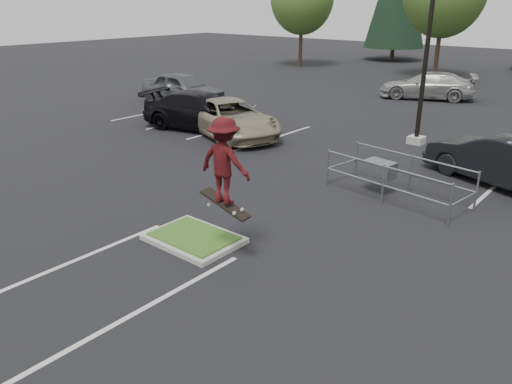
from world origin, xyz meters
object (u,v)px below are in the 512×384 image
Objects in this scene: car_l_grey at (183,89)px; car_r_charc at (502,159)px; car_l_tan at (230,118)px; cart_corral at (384,170)px; car_l_black at (202,111)px; light_pole at (430,27)px; skateboarder at (224,162)px; car_far_silver at (429,86)px.

car_l_grey reaches higher than car_r_charc.
car_l_grey is (-6.70, 3.39, 0.11)m from car_l_tan.
cart_corral is 0.78× the size of car_l_tan.
car_r_charc is at bearing -99.96° from car_l_grey.
light_pole is at bearing -78.24° from car_l_black.
cart_corral is at bearing -115.13° from car_l_black.
cart_corral is 2.00× the size of skateboarder.
car_r_charc is 14.96m from car_far_silver.
car_r_charc reaches higher than cart_corral.
car_far_silver is at bearing -45.46° from car_l_grey.
skateboarder is 0.42× the size of car_l_grey.
car_l_tan is at bearing -118.97° from car_l_grey.
cart_corral is at bearing -112.51° from car_l_grey.
car_l_black is (-9.20, 8.24, -1.48)m from skateboarder.
skateboarder is (-0.83, -6.04, 1.57)m from cart_corral.
car_far_silver is (-4.26, 22.12, -1.53)m from skateboarder.
skateboarder reaches higher than car_l_tan.
car_l_grey is at bearing -77.79° from car_r_charc.
car_r_charc is (2.47, 3.17, 0.07)m from cart_corral.
light_pole is 1.95× the size of car_l_grey.
cart_corral is at bearing -4.66° from car_far_silver.
car_far_silver is at bearing -32.36° from car_l_black.
light_pole is at bearing -39.81° from car_l_tan.
car_r_charc is (4.00, -2.91, -3.75)m from light_pole.
light_pole is 13.97m from car_l_grey.
car_l_tan is at bearing -64.71° from car_r_charc.
skateboarder is at bearing 0.36° from car_r_charc.
car_l_tan is 14.26m from car_far_silver.
car_far_silver is at bearing 7.30° from car_l_tan.
car_r_charc is at bearing 60.46° from cart_corral.
light_pole is 1.89× the size of car_far_silver.
car_l_black is at bearing 109.95° from car_l_tan.
car_l_black is 14.73m from car_far_silver.
skateboarder is 12.44m from car_l_black.
skateboarder is at bearing -86.69° from light_pole.
car_l_grey reaches higher than car_far_silver.
car_r_charc is at bearing -36.01° from light_pole.
car_l_grey is at bearing -65.59° from car_far_silver.
car_l_grey is 14.44m from car_far_silver.
car_far_silver is at bearing -129.57° from car_r_charc.
light_pole is at bearing -2.64° from car_far_silver.
car_l_black is at bearing -65.48° from car_r_charc.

